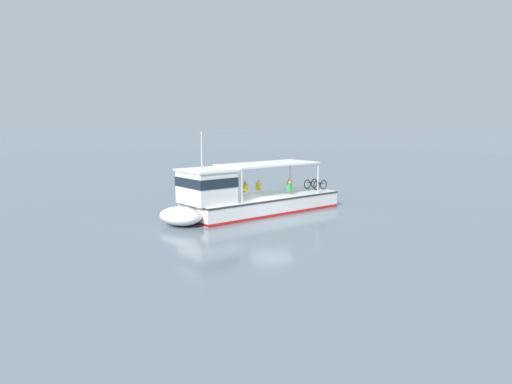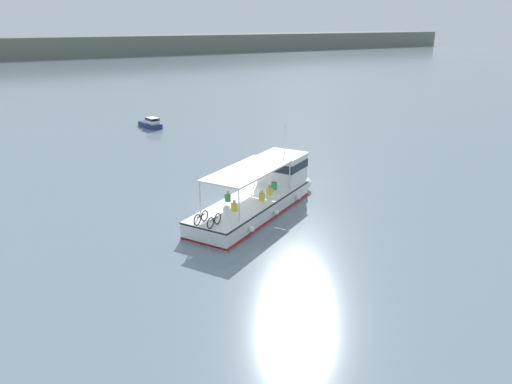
{
  "view_description": "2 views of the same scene",
  "coord_description": "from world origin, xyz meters",
  "views": [
    {
      "loc": [
        6.39,
        28.84,
        5.97
      ],
      "look_at": [
        0.69,
        -1.6,
        1.4
      ],
      "focal_mm": 34.31,
      "sensor_mm": 36.0,
      "label": 1
    },
    {
      "loc": [
        -14.92,
        -27.58,
        11.99
      ],
      "look_at": [
        0.69,
        -1.6,
        1.4
      ],
      "focal_mm": 34.33,
      "sensor_mm": 36.0,
      "label": 2
    }
  ],
  "objects": [
    {
      "name": "ground_plane",
      "position": [
        0.0,
        0.0,
        0.0
      ],
      "size": [
        400.0,
        400.0,
        0.0
      ],
      "primitive_type": "plane",
      "color": "slate"
    },
    {
      "name": "ferry_main",
      "position": [
        1.58,
        -1.11,
        1.02
      ],
      "size": [
        12.61,
        8.88,
        5.32
      ],
      "color": "white",
      "rests_on": "ground"
    }
  ]
}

